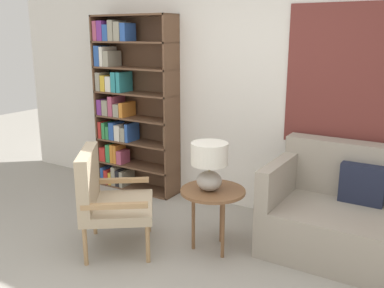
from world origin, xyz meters
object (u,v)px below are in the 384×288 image
armchair (104,194)px  table_lamp (209,162)px  bookshelf (126,104)px  side_table (213,196)px

armchair → table_lamp: size_ratio=2.15×
bookshelf → armchair: (0.82, -1.30, -0.51)m
bookshelf → armchair: bookshelf is taller
bookshelf → side_table: bookshelf is taller
bookshelf → side_table: size_ratio=3.69×
table_lamp → armchair: bearing=-151.1°
side_table → bookshelf: bearing=152.5°
armchair → table_lamp: (0.77, 0.43, 0.29)m
bookshelf → armchair: size_ratio=2.30×
bookshelf → table_lamp: bearing=-28.6°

